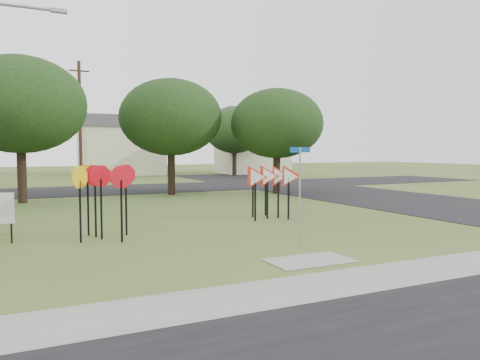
# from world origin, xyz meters

# --- Properties ---
(ground) EXTENTS (140.00, 140.00, 0.00)m
(ground) POSITION_xyz_m (0.00, 0.00, 0.00)
(ground) COLOR #3E5520
(sidewalk) EXTENTS (30.00, 1.60, 0.02)m
(sidewalk) POSITION_xyz_m (0.00, -4.20, 0.01)
(sidewalk) COLOR gray
(sidewalk) RESTS_ON ground
(planting_strip) EXTENTS (30.00, 0.80, 0.02)m
(planting_strip) POSITION_xyz_m (0.00, -5.40, 0.01)
(planting_strip) COLOR #3E5520
(planting_strip) RESTS_ON ground
(street_right) EXTENTS (8.00, 50.00, 0.02)m
(street_right) POSITION_xyz_m (12.00, 10.00, 0.01)
(street_right) COLOR black
(street_right) RESTS_ON ground
(street_far) EXTENTS (60.00, 8.00, 0.02)m
(street_far) POSITION_xyz_m (0.00, 20.00, 0.01)
(street_far) COLOR black
(street_far) RESTS_ON ground
(curb_pad) EXTENTS (2.00, 1.20, 0.02)m
(curb_pad) POSITION_xyz_m (0.00, -2.40, 0.01)
(curb_pad) COLOR gray
(curb_pad) RESTS_ON ground
(street_name_sign) EXTENTS (0.55, 0.17, 2.72)m
(street_name_sign) POSITION_xyz_m (0.75, -0.78, 1.57)
(street_name_sign) COLOR gray
(street_name_sign) RESTS_ON ground
(stop_sign_cluster) EXTENTS (2.02, 1.67, 2.21)m
(stop_sign_cluster) POSITION_xyz_m (-3.97, 2.65, 1.66)
(stop_sign_cluster) COLOR black
(stop_sign_cluster) RESTS_ON ground
(yield_sign_cluster) EXTENTS (2.61, 2.02, 2.09)m
(yield_sign_cluster) POSITION_xyz_m (2.63, 4.16, 1.55)
(yield_sign_cluster) COLOR black
(yield_sign_cluster) RESTS_ON ground
(far_pole_a) EXTENTS (1.40, 0.24, 9.00)m
(far_pole_a) POSITION_xyz_m (-2.00, 24.00, 4.60)
(far_pole_a) COLOR #462A20
(far_pole_a) RESTS_ON ground
(far_pole_b) EXTENTS (1.40, 0.24, 8.50)m
(far_pole_b) POSITION_xyz_m (6.00, 28.00, 4.35)
(far_pole_b) COLOR #462A20
(far_pole_b) RESTS_ON ground
(house_mid) EXTENTS (8.40, 8.40, 6.20)m
(house_mid) POSITION_xyz_m (4.00, 40.00, 3.15)
(house_mid) COLOR beige
(house_mid) RESTS_ON ground
(house_right) EXTENTS (8.30, 8.30, 7.20)m
(house_right) POSITION_xyz_m (18.00, 36.00, 3.65)
(house_right) COLOR beige
(house_right) RESTS_ON ground
(tree_near_left) EXTENTS (6.40, 6.40, 7.27)m
(tree_near_left) POSITION_xyz_m (-6.00, 14.00, 4.86)
(tree_near_left) COLOR black
(tree_near_left) RESTS_ON ground
(tree_near_mid) EXTENTS (6.00, 6.00, 6.80)m
(tree_near_mid) POSITION_xyz_m (2.00, 15.00, 4.54)
(tree_near_mid) COLOR black
(tree_near_mid) RESTS_ON ground
(tree_near_right) EXTENTS (5.60, 5.60, 6.33)m
(tree_near_right) POSITION_xyz_m (8.00, 13.00, 4.22)
(tree_near_right) COLOR black
(tree_near_right) RESTS_ON ground
(tree_far_right) EXTENTS (6.00, 6.00, 6.80)m
(tree_far_right) POSITION_xyz_m (14.00, 32.00, 4.54)
(tree_far_right) COLOR black
(tree_far_right) RESTS_ON ground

